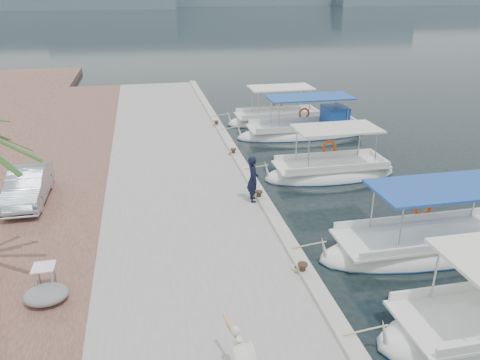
% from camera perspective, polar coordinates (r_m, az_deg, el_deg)
% --- Properties ---
extents(ground, '(400.00, 400.00, 0.00)m').
position_cam_1_polar(ground, '(16.50, 4.73, -5.97)').
color(ground, black).
rests_on(ground, ground).
extents(concrete_quay, '(6.00, 40.00, 0.50)m').
position_cam_1_polar(concrete_quay, '(20.38, -7.34, 0.44)').
color(concrete_quay, gray).
rests_on(concrete_quay, ground).
extents(quay_curb, '(0.44, 40.00, 0.12)m').
position_cam_1_polar(quay_curb, '(20.63, 0.33, 1.84)').
color(quay_curb, '#ACA798').
rests_on(quay_curb, concrete_quay).
extents(cobblestone_strip, '(4.00, 40.00, 0.50)m').
position_cam_1_polar(cobblestone_strip, '(20.68, -21.26, -0.65)').
color(cobblestone_strip, brown).
rests_on(cobblestone_strip, ground).
extents(fishing_caique_b, '(7.50, 2.35, 2.83)m').
position_cam_1_polar(fishing_caique_b, '(16.32, 22.09, -7.58)').
color(fishing_caique_b, white).
rests_on(fishing_caique_b, ground).
extents(fishing_caique_c, '(6.08, 2.21, 2.83)m').
position_cam_1_polar(fishing_caique_c, '(21.27, 10.93, 0.81)').
color(fishing_caique_c, white).
rests_on(fishing_caique_c, ground).
extents(fishing_caique_d, '(7.88, 2.26, 2.83)m').
position_cam_1_polar(fishing_caique_d, '(26.95, 8.08, 5.79)').
color(fishing_caique_d, white).
rests_on(fishing_caique_d, ground).
extents(fishing_caique_e, '(6.32, 2.25, 2.83)m').
position_cam_1_polar(fishing_caique_e, '(29.31, 4.58, 7.19)').
color(fishing_caique_e, white).
rests_on(fishing_caique_e, ground).
extents(mooring_bollards, '(0.28, 20.28, 0.33)m').
position_cam_1_polar(mooring_bollards, '(17.40, 2.32, -1.78)').
color(mooring_bollards, black).
rests_on(mooring_bollards, concrete_quay).
extents(pelican, '(0.62, 1.36, 1.04)m').
position_cam_1_polar(pelican, '(9.94, 0.35, -20.79)').
color(pelican, tan).
rests_on(pelican, concrete_quay).
extents(fisherman, '(0.42, 0.64, 1.73)m').
position_cam_1_polar(fisherman, '(17.03, 1.58, 0.13)').
color(fisherman, black).
rests_on(fisherman, concrete_quay).
extents(parked_car, '(1.27, 3.63, 1.20)m').
position_cam_1_polar(parked_car, '(18.74, -24.47, -0.72)').
color(parked_car, '#A9B5C1').
rests_on(parked_car, cobblestone_strip).
extents(tarp_bundle, '(1.10, 0.90, 0.40)m').
position_cam_1_polar(tarp_bundle, '(13.02, -22.56, -12.80)').
color(tarp_bundle, gray).
rests_on(tarp_bundle, cobblestone_strip).
extents(folding_table, '(0.55, 0.55, 0.73)m').
position_cam_1_polar(folding_table, '(13.27, -22.71, -10.44)').
color(folding_table, silver).
rests_on(folding_table, cobblestone_strip).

